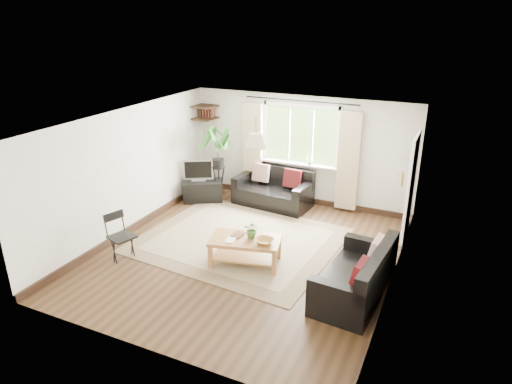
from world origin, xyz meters
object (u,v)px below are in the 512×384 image
at_px(sofa_right, 355,273).
at_px(coffee_table, 245,251).
at_px(tv_stand, 203,191).
at_px(folding_chair, 122,238).
at_px(sofa_back, 273,188).
at_px(palm_stand, 218,164).

bearing_deg(sofa_right, coffee_table, -89.99).
relative_size(tv_stand, folding_chair, 1.04).
bearing_deg(sofa_right, tv_stand, -114.88).
bearing_deg(sofa_back, sofa_right, -42.47).
distance_m(sofa_right, palm_stand, 4.51).
distance_m(sofa_right, coffee_table, 1.91).
xyz_separation_m(sofa_back, sofa_right, (2.47, -2.75, 0.00)).
bearing_deg(sofa_back, folding_chair, -107.56).
bearing_deg(tv_stand, folding_chair, -116.41).
height_order(sofa_back, sofa_right, sofa_right).
distance_m(tv_stand, palm_stand, 0.73).
relative_size(sofa_back, coffee_table, 1.42).
height_order(sofa_back, palm_stand, palm_stand).
xyz_separation_m(tv_stand, folding_chair, (0.14, -2.91, 0.18)).
bearing_deg(coffee_table, sofa_right, -5.28).
height_order(sofa_right, tv_stand, sofa_right).
bearing_deg(sofa_back, palm_stand, -164.13).
xyz_separation_m(sofa_right, coffee_table, (-1.90, 0.18, -0.15)).
xyz_separation_m(sofa_back, coffee_table, (0.58, -2.57, -0.15)).
distance_m(sofa_back, coffee_table, 2.64).
relative_size(coffee_table, palm_stand, 0.68).
relative_size(sofa_back, folding_chair, 2.00).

